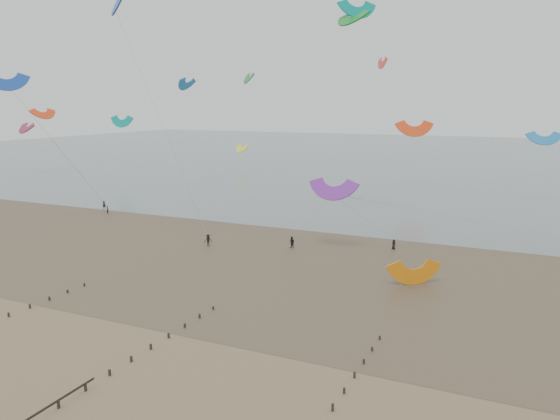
{
  "coord_description": "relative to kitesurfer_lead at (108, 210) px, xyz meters",
  "views": [
    {
      "loc": [
        33.38,
        -34.82,
        21.5
      ],
      "look_at": [
        4.45,
        28.0,
        8.0
      ],
      "focal_mm": 35.0,
      "sensor_mm": 36.0,
      "label": 1
    }
  ],
  "objects": [
    {
      "name": "ground",
      "position": [
        42.0,
        -47.17,
        -0.79
      ],
      "size": [
        500.0,
        500.0,
        0.0
      ],
      "primitive_type": "plane",
      "color": "brown",
      "rests_on": "ground"
    },
    {
      "name": "sea_and_shore",
      "position": [
        37.92,
        -12.77,
        -0.79
      ],
      "size": [
        500.0,
        665.0,
        0.03
      ],
      "color": "#475654",
      "rests_on": "ground"
    },
    {
      "name": "kitesurfer_lead",
      "position": [
        0.0,
        0.0,
        0.0
      ],
      "size": [
        0.69,
        0.63,
        1.59
      ],
      "primitive_type": "imported",
      "rotation": [
        0.0,
        0.0,
        2.57
      ],
      "color": "black",
      "rests_on": "ground"
    },
    {
      "name": "kites_airborne",
      "position": [
        30.27,
        42.58,
        19.78
      ],
      "size": [
        252.05,
        128.25,
        42.39
      ],
      "color": "#1A77BD",
      "rests_on": "ground"
    },
    {
      "name": "kitesurfers",
      "position": [
        61.28,
        -0.79,
        0.1
      ],
      "size": [
        101.86,
        21.13,
        1.87
      ],
      "color": "black",
      "rests_on": "ground"
    },
    {
      "name": "grounded_kite",
      "position": [
        63.7,
        -17.9,
        -0.79
      ],
      "size": [
        7.31,
        7.02,
        3.17
      ],
      "primitive_type": null,
      "rotation": [
        1.54,
        0.0,
        0.62
      ],
      "color": "orange",
      "rests_on": "ground"
    }
  ]
}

